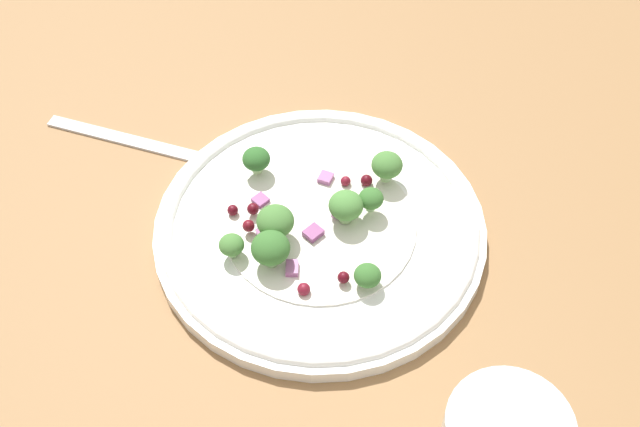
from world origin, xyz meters
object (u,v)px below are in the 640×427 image
Objects in this scene: plate at (320,228)px; broccoli_floret_2 at (255,161)px; broccoli_floret_0 at (368,276)px; broccoli_floret_1 at (271,249)px; fork at (157,146)px.

plate is 11.34× the size of broccoli_floret_2.
broccoli_floret_1 is at bearing 99.66° from broccoli_floret_0.
fork is (6.24, 22.48, -2.20)cm from broccoli_floret_0.
broccoli_floret_2 reaches higher than fork.
broccoli_floret_1 reaches higher than broccoli_floret_2.
broccoli_floret_1 is 0.16× the size of fork.
broccoli_floret_2 reaches higher than plate.
fork is at bearing 90.08° from broccoli_floret_2.
broccoli_floret_1 reaches higher than broccoli_floret_0.
plate is 17.11cm from fork.
broccoli_floret_0 is at bearing -80.34° from broccoli_floret_1.
broccoli_floret_0 is 0.89× the size of broccoli_floret_2.
broccoli_floret_2 is (2.58, 7.03, 2.08)cm from plate.
plate is at bearing -110.18° from broccoli_floret_2.
fork is at bearing 74.48° from broccoli_floret_0.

